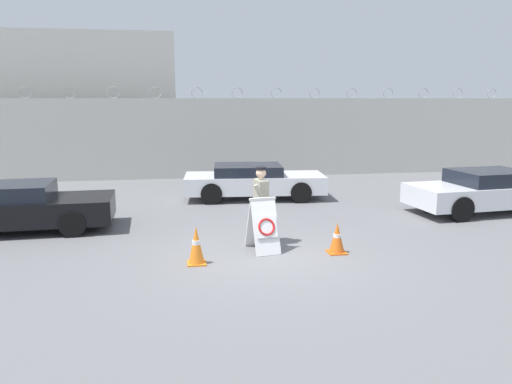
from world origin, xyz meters
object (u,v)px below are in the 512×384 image
Objects in this scene: barricade_sign at (263,225)px; parked_car_rear_sedan at (253,181)px; security_guard at (261,201)px; parked_car_front_coupe at (13,207)px; traffic_cone_mid at (337,238)px; traffic_cone_near at (196,245)px; parked_car_far_side at (484,191)px.

parked_car_rear_sedan is at bearing 73.46° from barricade_sign.
parked_car_front_coupe is (-5.95, 2.12, -0.38)m from security_guard.
security_guard is at bearing -21.95° from parked_car_front_coupe.
parked_car_front_coupe is at bearing -121.07° from security_guard.
traffic_cone_mid is at bearing -77.36° from parked_car_rear_sedan.
traffic_cone_mid is 0.14× the size of parked_car_rear_sedan.
parked_car_rear_sedan is at bearing 161.22° from security_guard.
traffic_cone_mid is (1.55, -0.41, -0.26)m from barricade_sign.
parked_car_front_coupe reaches higher than traffic_cone_near.
traffic_cone_near is at bearing -103.62° from parked_car_rear_sedan.
barricade_sign is 0.27× the size of parked_car_far_side.
security_guard reaches higher than traffic_cone_near.
barricade_sign reaches higher than parked_car_rear_sedan.
security_guard is 2.27× the size of traffic_cone_near.
parked_car_front_coupe is 1.09× the size of parked_car_far_side.
parked_car_front_coupe reaches higher than traffic_cone_mid.
barricade_sign is 0.67× the size of security_guard.
traffic_cone_mid is at bearing 4.37° from traffic_cone_near.
parked_car_far_side reaches higher than parked_car_rear_sedan.
barricade_sign is 0.25× the size of parked_car_rear_sedan.
security_guard reaches higher than traffic_cone_mid.
barricade_sign is 7.57m from parked_car_far_side.
parked_car_far_side is at bearing 95.61° from security_guard.
parked_car_rear_sedan is at bearing 23.48° from parked_car_front_coupe.
parked_car_far_side is (6.35, -3.17, 0.04)m from parked_car_rear_sedan.
security_guard reaches higher than parked_car_front_coupe.
barricade_sign reaches higher than traffic_cone_mid.
traffic_cone_near is at bearing -175.63° from traffic_cone_mid.
traffic_cone_near is at bearing -166.03° from barricade_sign.
parked_car_far_side is (7.04, 2.16, -0.37)m from security_guard.
traffic_cone_mid is 0.15× the size of parked_car_far_side.
parked_car_far_side reaches higher than barricade_sign.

